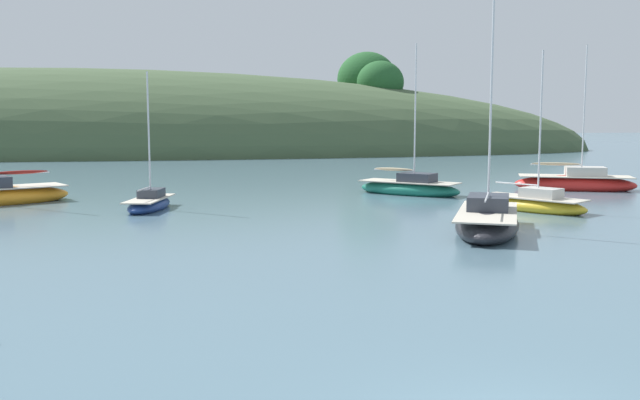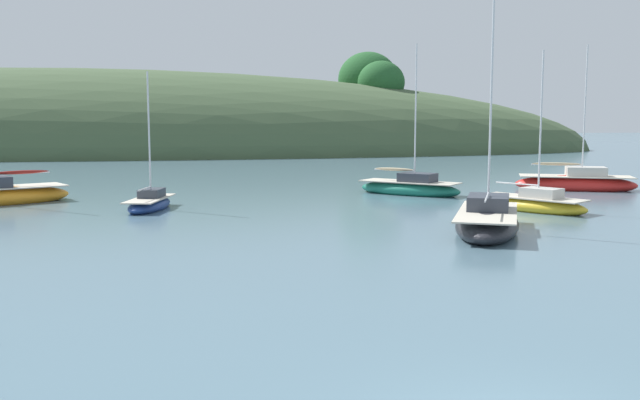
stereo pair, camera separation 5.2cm
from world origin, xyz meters
TOP-DOWN VIEW (x-y plane):
  - far_shoreline_hill at (-24.76, 87.15)m, footprint 150.00×36.00m
  - sailboat_blue_center at (-7.82, 27.25)m, footprint 2.62×5.06m
  - sailboat_cream_ketch at (6.65, 17.82)m, footprint 5.34×7.79m
  - sailboat_teal_outer at (7.42, 32.14)m, footprint 6.47×6.06m
  - sailboat_white_near at (18.95, 33.16)m, footprint 8.09×5.26m
  - sailboat_red_portside at (11.52, 23.82)m, footprint 4.96×5.85m

SIDE VIEW (x-z plane):
  - far_shoreline_hill at x=-24.76m, z-range -12.63..12.77m
  - sailboat_blue_center at x=-7.82m, z-range -3.29..3.93m
  - sailboat_red_portside at x=11.52m, z-range -3.75..4.47m
  - sailboat_teal_outer at x=7.42m, z-range -4.28..5.10m
  - sailboat_cream_ketch at x=6.65m, z-range -4.41..5.28m
  - sailboat_white_near at x=18.95m, z-range -4.36..5.27m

